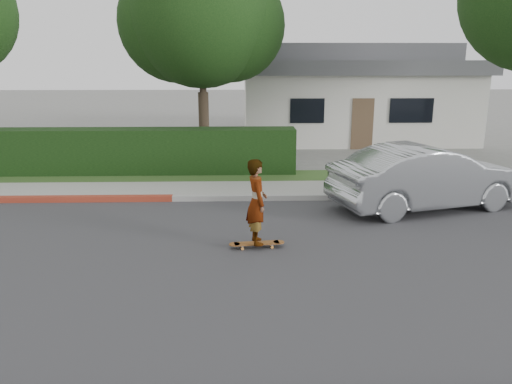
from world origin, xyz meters
TOP-DOWN VIEW (x-y plane):
  - ground at (0.00, 0.00)m, footprint 120.00×120.00m
  - road at (0.00, 0.00)m, footprint 60.00×8.00m
  - curb_far at (0.00, 4.10)m, footprint 60.00×0.20m
  - sidewalk_far at (0.00, 5.00)m, footprint 60.00×1.60m
  - planting_strip at (0.00, 6.60)m, footprint 60.00×1.60m
  - hedge at (-3.00, 7.20)m, footprint 15.00×1.00m
  - tree_center at (1.49, 9.19)m, footprint 5.66×4.84m
  - house at (8.00, 16.00)m, footprint 10.60×8.60m
  - skateboard at (3.09, 0.63)m, footprint 1.10×0.33m
  - skateboarder at (3.09, 0.63)m, footprint 0.49×0.66m
  - car_silver at (7.35, 3.25)m, footprint 5.07×2.95m

SIDE VIEW (x-z plane):
  - ground at x=0.00m, z-range 0.00..0.00m
  - road at x=0.00m, z-range 0.00..0.01m
  - planting_strip at x=0.00m, z-range 0.00..0.10m
  - sidewalk_far at x=0.00m, z-range 0.00..0.12m
  - curb_far at x=0.00m, z-range 0.00..0.15m
  - skateboard at x=3.09m, z-range 0.04..0.15m
  - hedge at x=-3.00m, z-range 0.00..1.50m
  - car_silver at x=7.35m, z-range 0.00..1.58m
  - skateboarder at x=3.09m, z-range 0.11..1.76m
  - house at x=8.00m, z-range -0.05..4.25m
  - tree_center at x=1.49m, z-range 1.18..8.62m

